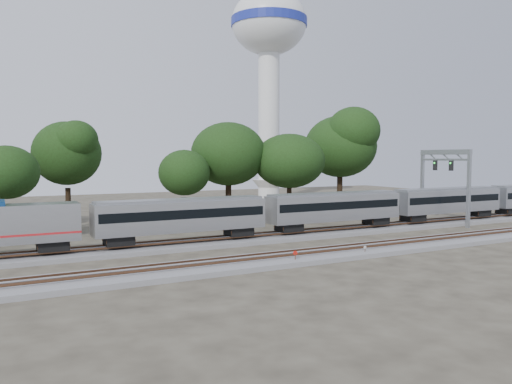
% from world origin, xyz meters
% --- Properties ---
extents(ground, '(160.00, 160.00, 0.00)m').
position_xyz_m(ground, '(0.00, 0.00, 0.00)').
color(ground, '#383328').
rests_on(ground, ground).
extents(track_far, '(160.00, 5.00, 0.73)m').
position_xyz_m(track_far, '(0.00, 6.00, 0.21)').
color(track_far, slate).
rests_on(track_far, ground).
extents(track_near, '(160.00, 5.00, 0.73)m').
position_xyz_m(track_near, '(0.00, -4.00, 0.21)').
color(track_near, slate).
rests_on(track_near, ground).
extents(train, '(103.29, 2.94, 4.34)m').
position_xyz_m(train, '(22.20, 6.00, 3.07)').
color(train, '#ACAFB4').
rests_on(train, ground).
extents(switch_stand_red, '(0.35, 0.13, 1.11)m').
position_xyz_m(switch_stand_red, '(0.78, -5.49, 0.71)').
color(switch_stand_red, '#512D19').
rests_on(switch_stand_red, ground).
extents(switch_stand_white, '(0.29, 0.05, 0.91)m').
position_xyz_m(switch_stand_white, '(7.92, -5.42, 0.58)').
color(switch_stand_white, '#512D19').
rests_on(switch_stand_white, ground).
extents(switch_lever, '(0.58, 0.48, 0.30)m').
position_xyz_m(switch_lever, '(5.67, -5.26, 0.15)').
color(switch_lever, '#512D19').
rests_on(switch_lever, ground).
extents(water_tower, '(14.67, 14.67, 40.61)m').
position_xyz_m(water_tower, '(27.83, 47.09, 30.09)').
color(water_tower, silver).
rests_on(water_tower, ground).
extents(signal_gantry, '(0.66, 7.79, 9.47)m').
position_xyz_m(signal_gantry, '(30.29, 6.00, 6.90)').
color(signal_gantry, gray).
rests_on(signal_gantry, ground).
extents(tree_2, '(7.17, 7.17, 10.11)m').
position_xyz_m(tree_2, '(-19.10, 15.46, 7.03)').
color(tree_2, black).
rests_on(tree_2, ground).
extents(tree_3, '(9.12, 9.12, 12.86)m').
position_xyz_m(tree_3, '(-12.35, 24.78, 8.96)').
color(tree_3, black).
rests_on(tree_3, ground).
extents(tree_4, '(6.73, 6.73, 9.48)m').
position_xyz_m(tree_4, '(0.52, 19.57, 6.59)').
color(tree_4, black).
rests_on(tree_4, ground).
extents(tree_5, '(9.10, 9.10, 12.83)m').
position_xyz_m(tree_5, '(7.73, 22.33, 8.94)').
color(tree_5, black).
rests_on(tree_5, ground).
extents(tree_6, '(8.14, 8.14, 11.48)m').
position_xyz_m(tree_6, '(15.38, 19.17, 7.99)').
color(tree_6, black).
rests_on(tree_6, ground).
extents(tree_7, '(10.32, 10.32, 14.55)m').
position_xyz_m(tree_7, '(27.13, 23.38, 10.14)').
color(tree_7, black).
rests_on(tree_7, ground).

